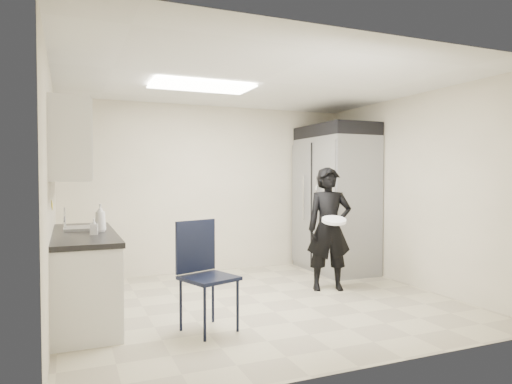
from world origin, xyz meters
name	(u,v)px	position (x,y,z in m)	size (l,w,h in m)	color
floor	(261,303)	(0.00, 0.00, 0.00)	(4.50, 4.50, 0.00)	#B8B091
ceiling	(261,81)	(0.00, 0.00, 2.60)	(4.50, 4.50, 0.00)	silver
back_wall	(211,189)	(0.00, 2.00, 1.30)	(4.50, 4.50, 0.00)	beige
left_wall	(51,196)	(-2.25, 0.00, 1.30)	(4.00, 4.00, 0.00)	beige
right_wall	(413,191)	(2.25, 0.00, 1.30)	(4.00, 4.00, 0.00)	beige
ceiling_panel	(202,86)	(-0.60, 0.40, 2.57)	(1.20, 0.60, 0.02)	white
lower_counter	(84,277)	(-1.95, 0.20, 0.43)	(0.60, 1.90, 0.86)	silver
countertop	(83,234)	(-1.95, 0.20, 0.89)	(0.64, 1.95, 0.05)	black
sink	(84,233)	(-1.93, 0.45, 0.87)	(0.42, 0.40, 0.14)	gray
faucet	(65,220)	(-2.13, 0.45, 1.02)	(0.02, 0.02, 0.24)	silver
upper_cabinets	(69,145)	(-2.08, 0.20, 1.83)	(0.35, 1.80, 0.75)	silver
towel_dispenser	(63,167)	(-2.14, 1.35, 1.62)	(0.22, 0.30, 0.35)	black
notice_sticker_left	(52,204)	(-2.24, 0.10, 1.22)	(0.00, 0.12, 0.07)	yellow
notice_sticker_right	(52,207)	(-2.24, 0.30, 1.18)	(0.00, 0.12, 0.07)	yellow
commercial_fridge	(335,204)	(1.83, 1.27, 1.05)	(0.80, 1.35, 2.10)	gray
fridge_compressor	(336,132)	(1.83, 1.27, 2.20)	(0.80, 1.35, 0.20)	black
folding_chair	(209,278)	(-0.85, -0.71, 0.52)	(0.46, 0.46, 1.03)	black
man_tuxedo	(329,229)	(1.08, 0.24, 0.81)	(0.59, 0.39, 1.61)	black
bucket_lid	(334,220)	(1.00, 0.00, 0.94)	(0.31, 0.31, 0.04)	silver
soap_bottle_a	(100,218)	(-1.78, 0.14, 1.06)	(0.12, 0.12, 0.30)	white
soap_bottle_b	(94,227)	(-1.86, -0.07, 0.99)	(0.07, 0.08, 0.16)	#B1B1BD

